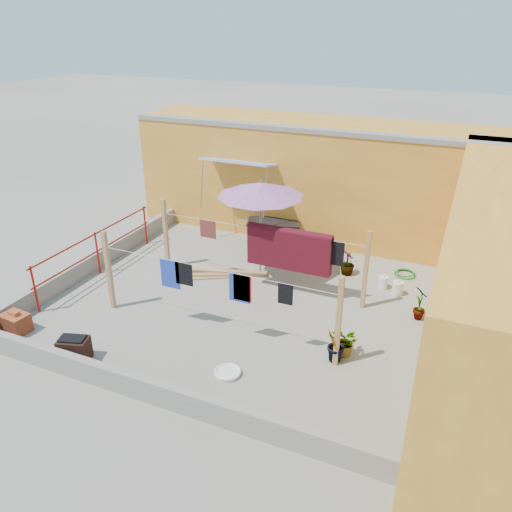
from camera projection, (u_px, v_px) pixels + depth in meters
name	position (u px, v px, depth m)	size (l,w,h in m)	color
ground	(244.00, 301.00, 11.21)	(80.00, 80.00, 0.00)	#9E998E
wall_back	(328.00, 179.00, 14.23)	(11.00, 3.27, 3.21)	gold
parapet_front	(152.00, 391.00, 8.16)	(8.30, 0.16, 0.44)	gray
parapet_left	(97.00, 260.00, 12.60)	(0.16, 7.30, 0.44)	gray
red_railing	(97.00, 247.00, 12.14)	(0.05, 4.20, 1.10)	#9C1A0F
clothesline_rig	(280.00, 254.00, 11.01)	(5.09, 2.35, 1.80)	tan
patio_umbrella	(261.00, 190.00, 11.45)	(2.48, 2.48, 2.43)	gray
outdoor_table	(274.00, 223.00, 13.80)	(1.61, 1.12, 0.68)	black
brick_stack	(16.00, 322.00, 10.04)	(0.57, 0.44, 0.46)	#AC4527
lumber_pile	(223.00, 274.00, 12.25)	(1.96, 1.14, 0.13)	tan
brazier	(74.00, 349.00, 9.17)	(0.62, 0.51, 0.48)	black
white_basin	(228.00, 372.00, 8.86)	(0.48, 0.48, 0.08)	white
water_jug_a	(398.00, 288.00, 11.39)	(0.24, 0.24, 0.38)	white
water_jug_b	(383.00, 282.00, 11.67)	(0.22, 0.22, 0.35)	white
green_hose	(405.00, 274.00, 12.33)	(0.54, 0.54, 0.08)	#1C7E1F
plant_back_a	(318.00, 249.00, 12.74)	(0.74, 0.64, 0.82)	#225418
plant_back_b	(347.00, 263.00, 12.25)	(0.35, 0.35, 0.62)	#225418
plant_right_a	(421.00, 303.00, 10.35)	(0.42, 0.28, 0.80)	#225418
plant_right_b	(335.00, 346.00, 9.06)	(0.39, 0.31, 0.70)	#225418
plant_right_c	(346.00, 342.00, 9.27)	(0.52, 0.45, 0.58)	#225418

